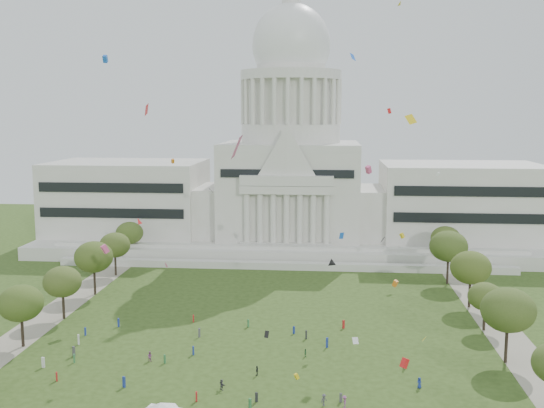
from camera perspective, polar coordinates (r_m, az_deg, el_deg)
name	(u,v)px	position (r m, az deg, el deg)	size (l,w,h in m)	color
ground	(247,396)	(104.28, -2.29, -16.80)	(400.00, 400.00, 0.00)	#2E4516
capitol	(290,180)	(208.80, 1.67, 2.21)	(160.00, 64.50, 91.30)	silver
path_left	(38,324)	(144.51, -20.20, -10.07)	(8.00, 160.00, 0.04)	gray
path_right	(508,338)	(136.07, 20.38, -11.22)	(8.00, 160.00, 0.04)	gray
row_tree_l_2	(21,303)	(129.92, -21.59, -8.27)	(8.42, 8.42, 11.97)	black
row_tree_r_2	(508,310)	(120.62, 20.41, -8.90)	(9.55, 9.55, 13.58)	black
row_tree_l_3	(62,282)	(144.07, -18.28, -6.64)	(8.12, 8.12, 11.55)	black
row_tree_r_3	(485,297)	(137.22, 18.57, -7.87)	(7.01, 7.01, 9.98)	black
row_tree_l_4	(94,257)	(160.43, -15.69, -4.59)	(9.29, 9.29, 13.21)	black
row_tree_r_4	(471,268)	(151.41, 17.38, -5.46)	(9.19, 9.19, 13.06)	black
row_tree_l_5	(115,245)	(178.08, -13.91, -3.59)	(8.33, 8.33, 11.85)	black
row_tree_r_5	(449,246)	(170.29, 15.55, -3.67)	(9.82, 9.82, 13.96)	black
row_tree_l_6	(130,233)	(195.49, -12.65, -2.55)	(8.19, 8.19, 11.64)	black
row_tree_r_6	(446,238)	(188.30, 15.29, -2.98)	(8.42, 8.42, 11.97)	black
person_0	(419,383)	(109.07, 13.07, -15.34)	(0.86, 0.56, 1.77)	navy
person_2	(405,364)	(115.94, 11.87, -13.83)	(0.89, 0.55, 1.84)	#26262B
person_3	(344,402)	(100.71, 6.51, -17.20)	(1.23, 0.63, 1.90)	#994C8C
person_4	(257,371)	(110.99, -1.35, -14.71)	(1.01, 0.55, 1.73)	#26262B
person_5	(222,385)	(106.09, -4.53, -15.84)	(1.64, 0.65, 1.77)	#4C4C51
person_8	(150,356)	(118.80, -10.91, -13.26)	(0.88, 0.54, 1.81)	#994C8C
person_9	(324,400)	(101.07, 4.68, -17.09)	(1.20, 0.62, 1.86)	#4C4C51
person_10	(305,353)	(118.88, 3.01, -13.19)	(0.87, 0.47, 1.48)	#33723F
distant_crowd	(176,350)	(120.88, -8.56, -12.84)	(58.32, 39.17, 1.94)	#994C8C
kite_swarm	(225,213)	(101.15, -4.22, -0.85)	(87.41, 103.20, 65.43)	white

